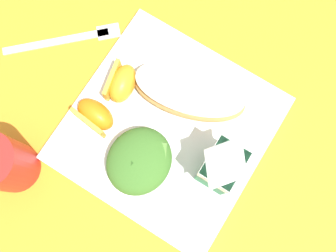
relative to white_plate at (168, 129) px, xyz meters
name	(u,v)px	position (x,y,z in m)	size (l,w,h in m)	color
ground	(168,130)	(0.00, 0.00, -0.01)	(3.00, 3.00, 0.00)	orange
white_plate	(168,129)	(0.00, 0.00, 0.00)	(0.28, 0.28, 0.02)	white
cheesy_pizza_bread	(190,91)	(-0.06, 0.00, 0.03)	(0.12, 0.18, 0.04)	tan
green_salad_pile	(139,161)	(0.07, -0.01, 0.03)	(0.10, 0.09, 0.04)	#3D7028
milk_carton	(222,166)	(0.02, 0.09, 0.07)	(0.06, 0.04, 0.11)	#2D8451
orange_wedge_front	(122,83)	(-0.02, -0.09, 0.03)	(0.07, 0.05, 0.04)	orange
orange_wedge_middle	(95,115)	(0.04, -0.10, 0.03)	(0.04, 0.06, 0.04)	orange
metal_fork	(72,38)	(-0.04, -0.21, -0.01)	(0.14, 0.15, 0.01)	silver
drinking_red_cup	(2,164)	(0.17, -0.16, 0.05)	(0.07, 0.07, 0.11)	red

